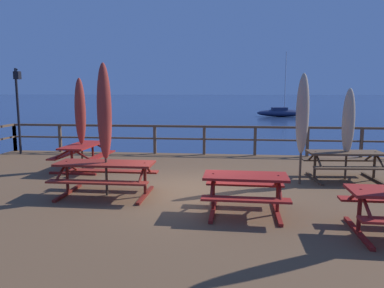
{
  "coord_description": "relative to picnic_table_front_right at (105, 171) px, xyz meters",
  "views": [
    {
      "loc": [
        1.03,
        -8.69,
        3.11
      ],
      "look_at": [
        0.0,
        0.78,
        1.74
      ],
      "focal_mm": 34.67,
      "sensor_mm": 36.0,
      "label": 1
    }
  ],
  "objects": [
    {
      "name": "wooden_deck",
      "position": [
        1.82,
        0.71,
        -0.93
      ],
      "size": [
        15.37,
        10.34,
        0.74
      ],
      "primitive_type": "cube",
      "color": "brown",
      "rests_on": "ground"
    },
    {
      "name": "patio_umbrella_tall_back_left",
      "position": [
        0.02,
        -0.01,
        1.33
      ],
      "size": [
        0.32,
        0.32,
        2.98
      ],
      "color": "#4C3828",
      "rests_on": "wooden_deck"
    },
    {
      "name": "ground_plane",
      "position": [
        1.82,
        0.71,
        -1.3
      ],
      "size": [
        600.0,
        600.0,
        0.0
      ],
      "primitive_type": "plane",
      "color": "navy"
    },
    {
      "name": "railing_waterside_far",
      "position": [
        1.82,
        5.73,
        0.19
      ],
      "size": [
        15.17,
        0.1,
        1.09
      ],
      "color": "brown",
      "rests_on": "wooden_deck"
    },
    {
      "name": "sailboat_distant",
      "position": [
        8.81,
        37.94,
        -0.79
      ],
      "size": [
        6.14,
        2.31,
        7.72
      ],
      "color": "navy",
      "rests_on": "ground"
    },
    {
      "name": "picnic_table_front_right",
      "position": [
        0.0,
        0.0,
        0.0
      ],
      "size": [
        2.19,
        1.41,
        0.78
      ],
      "color": "maroon",
      "rests_on": "wooden_deck"
    },
    {
      "name": "patio_umbrella_short_back",
      "position": [
        5.91,
        2.18,
        0.99
      ],
      "size": [
        0.32,
        0.32,
        2.45
      ],
      "color": "#4C3828",
      "rests_on": "wooden_deck"
    },
    {
      "name": "lamp_post_hooked",
      "position": [
        -5.05,
        5.02,
        1.55
      ],
      "size": [
        0.47,
        0.59,
        3.2
      ],
      "color": "black",
      "rests_on": "wooden_deck"
    },
    {
      "name": "picnic_table_mid_left",
      "position": [
        3.12,
        -0.93,
        -0.02
      ],
      "size": [
        1.63,
        1.43,
        0.78
      ],
      "color": "maroon",
      "rests_on": "wooden_deck"
    },
    {
      "name": "patio_umbrella_tall_mid_left",
      "position": [
        -1.68,
        2.7,
        1.18
      ],
      "size": [
        0.32,
        0.32,
        2.75
      ],
      "color": "#4C3828",
      "rests_on": "wooden_deck"
    },
    {
      "name": "patio_umbrella_short_front",
      "position": [
        4.59,
        1.53,
        1.22
      ],
      "size": [
        0.32,
        0.32,
        2.81
      ],
      "color": "#4C3828",
      "rests_on": "wooden_deck"
    },
    {
      "name": "picnic_table_back_right",
      "position": [
        5.85,
        2.11,
        -0.01
      ],
      "size": [
        2.04,
        1.54,
        0.78
      ],
      "color": "brown",
      "rests_on": "wooden_deck"
    },
    {
      "name": "picnic_table_front_left",
      "position": [
        -1.64,
        2.67,
        -0.01
      ],
      "size": [
        1.46,
        1.86,
        0.78
      ],
      "color": "maroon",
      "rests_on": "wooden_deck"
    }
  ]
}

